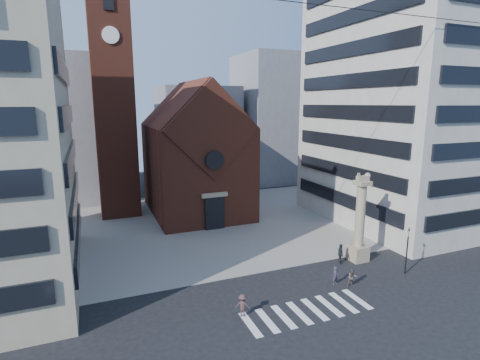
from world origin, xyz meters
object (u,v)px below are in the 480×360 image
Objects in this scene: lion_column at (360,226)px; pedestrian_1 at (352,277)px; pedestrian_0 at (335,276)px; pedestrian_2 at (340,254)px; scooter_0 at (164,228)px; traffic_light at (407,250)px.

lion_column is 6.32m from pedestrian_1.
pedestrian_0 is 0.79× the size of pedestrian_2.
pedestrian_1 is at bearing -133.71° from lion_column.
pedestrian_1 is 22.83m from scooter_0.
lion_column is at bearing -70.69° from pedestrian_2.
pedestrian_0 is at bearing -63.05° from scooter_0.
traffic_light reaches higher than pedestrian_1.
pedestrian_1 is 0.84× the size of pedestrian_2.
pedestrian_1 is at bearing -178.56° from traffic_light.
lion_column reaches higher than traffic_light.
traffic_light is 2.19× the size of pedestrian_2.
pedestrian_2 is 20.67m from scooter_0.
traffic_light reaches higher than pedestrian_2.
pedestrian_0 is 21.56m from scooter_0.
pedestrian_0 is 4.44m from pedestrian_2.
pedestrian_0 is 0.95× the size of pedestrian_1.
traffic_light reaches higher than pedestrian_0.
traffic_light is at bearing -115.45° from pedestrian_2.
pedestrian_0 is (-7.00, 0.71, -1.51)m from traffic_light.
pedestrian_0 is (-5.01, -3.29, -2.68)m from lion_column.
pedestrian_2 is at bearing 34.61° from pedestrian_0.
scooter_0 is (-15.95, 15.29, -2.95)m from lion_column.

